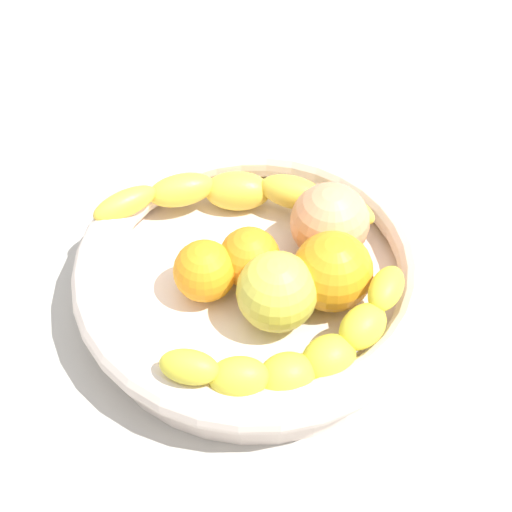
# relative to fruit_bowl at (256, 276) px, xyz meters

# --- Properties ---
(kitchen_counter) EXTENTS (1.20, 1.20, 0.03)m
(kitchen_counter) POSITION_rel_fruit_bowl_xyz_m (0.00, 0.00, -0.04)
(kitchen_counter) COLOR #AEA99F
(kitchen_counter) RESTS_ON ground
(fruit_bowl) EXTENTS (0.30, 0.30, 0.06)m
(fruit_bowl) POSITION_rel_fruit_bowl_xyz_m (0.00, 0.00, 0.00)
(fruit_bowl) COLOR beige
(fruit_bowl) RESTS_ON kitchen_counter
(banana_draped_left) EXTENTS (0.22, 0.13, 0.04)m
(banana_draped_left) POSITION_rel_fruit_bowl_xyz_m (-0.05, 0.06, 0.02)
(banana_draped_left) COLOR yellow
(banana_draped_left) RESTS_ON fruit_bowl
(banana_draped_right) EXTENTS (0.14, 0.17, 0.05)m
(banana_draped_right) POSITION_rel_fruit_bowl_xyz_m (0.07, -0.07, 0.03)
(banana_draped_right) COLOR yellow
(banana_draped_right) RESTS_ON fruit_bowl
(orange_front) EXTENTS (0.05, 0.05, 0.05)m
(orange_front) POSITION_rel_fruit_bowl_xyz_m (-0.01, -0.00, 0.02)
(orange_front) COLOR orange
(orange_front) RESTS_ON fruit_bowl
(orange_mid_left) EXTENTS (0.05, 0.05, 0.05)m
(orange_mid_left) POSITION_rel_fruit_bowl_xyz_m (-0.03, -0.03, 0.02)
(orange_mid_left) COLOR orange
(orange_mid_left) RESTS_ON fruit_bowl
(orange_mid_right) EXTENTS (0.06, 0.06, 0.06)m
(orange_mid_right) POSITION_rel_fruit_bowl_xyz_m (0.06, 0.01, 0.03)
(orange_mid_right) COLOR orange
(orange_mid_right) RESTS_ON fruit_bowl
(apple_yellow) EXTENTS (0.06, 0.06, 0.06)m
(apple_yellow) POSITION_rel_fruit_bowl_xyz_m (0.03, -0.03, 0.03)
(apple_yellow) COLOR #D8CF48
(apple_yellow) RESTS_ON fruit_bowl
(peach_blush) EXTENTS (0.07, 0.07, 0.07)m
(peach_blush) POSITION_rel_fruit_bowl_xyz_m (0.04, 0.06, 0.03)
(peach_blush) COLOR #E79867
(peach_blush) RESTS_ON fruit_bowl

